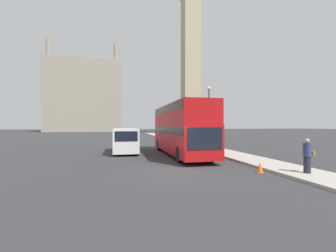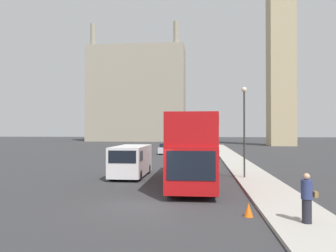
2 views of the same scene
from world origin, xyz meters
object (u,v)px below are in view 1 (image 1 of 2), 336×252
(red_double_decker_bus, at_px, (180,127))
(parked_sedan, at_px, (123,135))
(clock_tower, at_px, (191,39))
(street_lamp, at_px, (209,109))
(white_van, at_px, (125,140))
(pedestrian, at_px, (307,156))

(red_double_decker_bus, xyz_separation_m, parked_sedan, (-4.50, 25.81, -1.70))
(parked_sedan, bearing_deg, red_double_decker_bus, -80.11)
(red_double_decker_bus, relative_size, parked_sedan, 2.53)
(clock_tower, xyz_separation_m, street_lamp, (-14.67, -51.07, -27.12))
(red_double_decker_bus, height_order, parked_sedan, red_double_decker_bus)
(clock_tower, bearing_deg, white_van, -114.16)
(pedestrian, distance_m, parked_sedan, 35.96)
(red_double_decker_bus, bearing_deg, pedestrian, -65.62)
(clock_tower, height_order, red_double_decker_bus, clock_tower)
(white_van, relative_size, pedestrian, 3.24)
(street_lamp, relative_size, parked_sedan, 1.37)
(clock_tower, relative_size, red_double_decker_bus, 5.33)
(white_van, bearing_deg, red_double_decker_bus, -28.18)
(red_double_decker_bus, height_order, white_van, red_double_decker_bus)
(clock_tower, height_order, pedestrian, clock_tower)
(pedestrian, bearing_deg, white_van, 126.98)
(pedestrian, height_order, street_lamp, street_lamp)
(white_van, height_order, parked_sedan, white_van)
(parked_sedan, bearing_deg, street_lamp, -71.59)
(clock_tower, relative_size, white_van, 10.90)
(clock_tower, distance_m, red_double_decker_bus, 63.05)
(white_van, distance_m, parked_sedan, 23.37)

